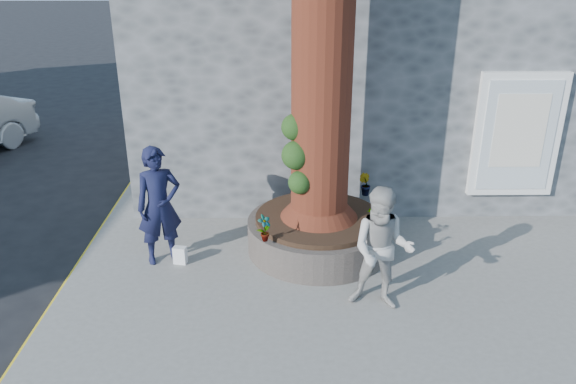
{
  "coord_description": "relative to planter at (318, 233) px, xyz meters",
  "views": [
    {
      "loc": [
        0.18,
        -6.15,
        4.57
      ],
      "look_at": [
        0.3,
        1.73,
        1.25
      ],
      "focal_mm": 35.0,
      "sensor_mm": 36.0,
      "label": 1
    }
  ],
  "objects": [
    {
      "name": "ground",
      "position": [
        -0.8,
        -2.0,
        -0.41
      ],
      "size": [
        120.0,
        120.0,
        0.0
      ],
      "primitive_type": "plane",
      "color": "black",
      "rests_on": "ground"
    },
    {
      "name": "pavement",
      "position": [
        0.7,
        -1.0,
        -0.35
      ],
      "size": [
        9.0,
        8.0,
        0.12
      ],
      "primitive_type": "cube",
      "color": "slate",
      "rests_on": "ground"
    },
    {
      "name": "yellow_line",
      "position": [
        -3.85,
        -1.0,
        -0.41
      ],
      "size": [
        0.1,
        30.0,
        0.01
      ],
      "primitive_type": "cube",
      "color": "yellow",
      "rests_on": "ground"
    },
    {
      "name": "stone_shop",
      "position": [
        1.7,
        5.2,
        2.75
      ],
      "size": [
        10.3,
        8.3,
        6.3
      ],
      "color": "#4B4E50",
      "rests_on": "ground"
    },
    {
      "name": "planter",
      "position": [
        0.0,
        0.0,
        0.0
      ],
      "size": [
        2.3,
        2.3,
        0.6
      ],
      "color": "black",
      "rests_on": "pavement"
    },
    {
      "name": "man",
      "position": [
        -2.47,
        -0.32,
        0.64
      ],
      "size": [
        0.8,
        0.68,
        1.87
      ],
      "primitive_type": "imported",
      "rotation": [
        0.0,
        0.0,
        0.39
      ],
      "color": "black",
      "rests_on": "pavement"
    },
    {
      "name": "woman",
      "position": [
        0.73,
        -1.63,
        0.58
      ],
      "size": [
        0.98,
        0.85,
        1.74
      ],
      "primitive_type": "imported",
      "rotation": [
        0.0,
        0.0,
        -0.25
      ],
      "color": "#A9A6A1",
      "rests_on": "pavement"
    },
    {
      "name": "shopping_bag",
      "position": [
        -2.19,
        -0.44,
        -0.15
      ],
      "size": [
        0.22,
        0.16,
        0.28
      ],
      "primitive_type": "cube",
      "rotation": [
        0.0,
        0.0,
        -0.21
      ],
      "color": "white",
      "rests_on": "pavement"
    },
    {
      "name": "plant_a",
      "position": [
        -0.85,
        -0.85,
        0.51
      ],
      "size": [
        0.26,
        0.25,
        0.41
      ],
      "primitive_type": "imported",
      "rotation": [
        0.0,
        0.0,
        0.74
      ],
      "color": "gray",
      "rests_on": "planter"
    },
    {
      "name": "plant_b",
      "position": [
        0.85,
        0.85,
        0.5
      ],
      "size": [
        0.29,
        0.29,
        0.38
      ],
      "primitive_type": "imported",
      "rotation": [
        0.0,
        0.0,
        2.38
      ],
      "color": "gray",
      "rests_on": "planter"
    },
    {
      "name": "plant_c",
      "position": [
        0.71,
        -0.85,
        0.46
      ],
      "size": [
        0.21,
        0.21,
        0.31
      ],
      "primitive_type": "imported",
      "rotation": [
        0.0,
        0.0,
        3.39
      ],
      "color": "gray",
      "rests_on": "planter"
    },
    {
      "name": "plant_d",
      "position": [
        0.85,
        -0.36,
        0.45
      ],
      "size": [
        0.3,
        0.32,
        0.29
      ],
      "primitive_type": "imported",
      "rotation": [
        0.0,
        0.0,
        5.02
      ],
      "color": "gray",
      "rests_on": "planter"
    }
  ]
}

